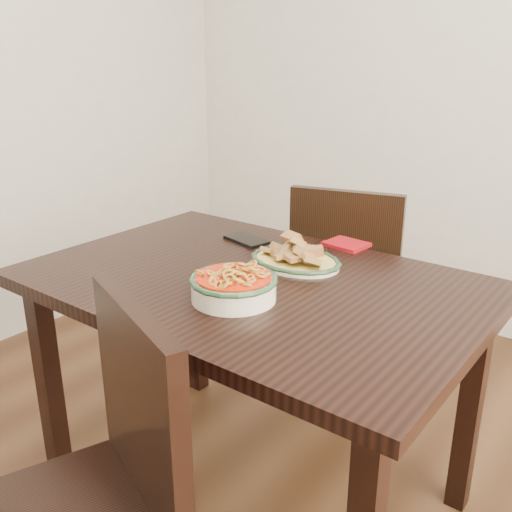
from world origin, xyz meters
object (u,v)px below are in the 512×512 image
Objects in this scene: chair_near at (97,489)px; noodle_bowl at (234,284)px; dining_table at (252,306)px; fish_plate at (296,251)px; smartphone at (247,240)px; chair_far at (348,281)px.

noodle_bowl is (-0.03, 0.49, 0.29)m from chair_near.
fish_plate is at bearing 76.46° from dining_table.
dining_table is at bearing -103.54° from fish_plate.
smartphone is (-0.26, 0.09, -0.04)m from fish_plate.
noodle_bowl is (0.11, -0.85, 0.29)m from chair_far.
chair_near reaches higher than smartphone.
fish_plate is 0.32m from noodle_bowl.
chair_near is 0.57m from noodle_bowl.
fish_plate is at bearing 85.13° from chair_far.
fish_plate is 1.22× the size of noodle_bowl.
chair_far is at bearing 100.25° from fish_plate.
smartphone is at bearing 124.40° from noodle_bowl.
chair_near is 5.76× the size of smartphone.
fish_plate is at bearing -6.15° from smartphone.
chair_far is at bearing 94.65° from dining_table.
chair_near is at bearing -58.51° from smartphone.
dining_table is 4.58× the size of fish_plate.
smartphone is at bearing 130.83° from dining_table.
fish_plate is 1.83× the size of smartphone.
chair_near is at bearing -86.44° from noodle_bowl.
chair_far is at bearing 97.62° from noodle_bowl.
noodle_bowl reaches higher than dining_table.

